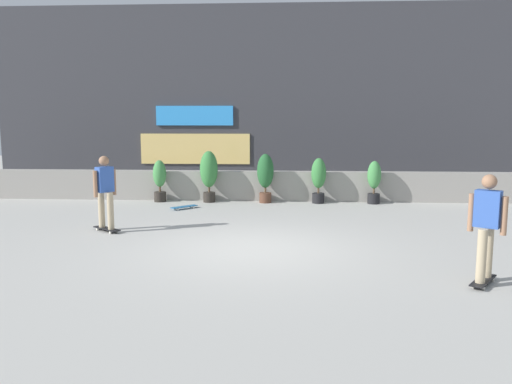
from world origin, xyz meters
name	(u,v)px	position (x,y,z in m)	size (l,w,h in m)	color
ground_plane	(251,249)	(0.00, 0.00, 0.00)	(48.00, 48.00, 0.00)	#B2AFA8
planter_wall	(265,186)	(0.00, 6.00, 0.45)	(18.00, 0.40, 0.90)	gray
building_backdrop	(269,98)	(0.00, 10.00, 3.25)	(20.00, 2.08, 6.50)	#38383D
potted_plant_0	(160,179)	(-3.16, 5.55, 0.69)	(0.40, 0.40, 1.26)	#2D2823
potted_plant_1	(209,172)	(-1.66, 5.55, 0.90)	(0.53, 0.53, 1.54)	#2D2823
potted_plant_2	(265,175)	(0.04, 5.55, 0.85)	(0.50, 0.50, 1.46)	brown
potted_plant_3	(319,178)	(1.62, 5.55, 0.76)	(0.44, 0.44, 1.35)	black
potted_plant_4	(374,180)	(3.25, 5.55, 0.70)	(0.40, 0.40, 1.27)	black
skater_by_wall_left	(105,190)	(-3.35, 1.34, 0.94)	(0.75, 0.65, 1.70)	black
skater_by_wall_right	(487,224)	(3.69, -1.98, 0.94)	(0.62, 0.77, 1.70)	black
skateboard_near_camera	(184,207)	(-2.18, 4.30, 0.06)	(0.71, 0.71, 0.08)	#266699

